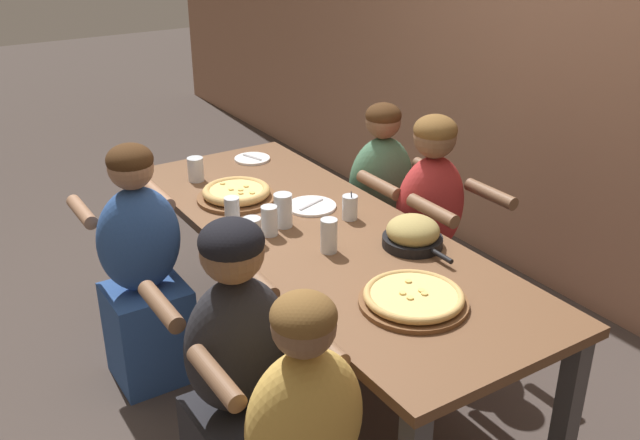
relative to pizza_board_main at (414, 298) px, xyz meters
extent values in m
plane|color=#423833|center=(-0.66, 0.04, -0.78)|extent=(18.00, 18.00, 0.00)
cube|color=brown|center=(-0.66, 0.04, -0.05)|extent=(2.23, 0.82, 0.04)
cube|color=#4C4C51|center=(-1.72, -0.30, -0.42)|extent=(0.07, 0.07, 0.72)
cube|color=#4C4C51|center=(-1.72, 0.39, -0.42)|extent=(0.07, 0.07, 0.72)
cube|color=#4C4C51|center=(0.39, 0.39, -0.42)|extent=(0.07, 0.07, 0.72)
cylinder|color=brown|center=(0.00, 0.00, -0.02)|extent=(0.38, 0.38, 0.02)
torus|color=tan|center=(0.00, 0.00, 0.01)|extent=(0.35, 0.35, 0.03)
cylinder|color=#E5C675|center=(0.00, 0.00, 0.00)|extent=(0.30, 0.30, 0.02)
cylinder|color=#E5C166|center=(-0.02, -0.03, 0.02)|extent=(0.02, 0.02, 0.01)
cylinder|color=#E5C166|center=(0.02, 0.03, 0.02)|extent=(0.02, 0.02, 0.01)
cylinder|color=#E5C166|center=(0.02, -0.03, 0.02)|extent=(0.02, 0.02, 0.01)
cylinder|color=#E5C166|center=(0.00, 0.03, 0.02)|extent=(0.02, 0.02, 0.01)
cylinder|color=#E5C166|center=(-0.07, 0.04, 0.02)|extent=(0.02, 0.02, 0.01)
cylinder|color=brown|center=(-1.15, -0.10, -0.02)|extent=(0.36, 0.36, 0.02)
torus|color=tan|center=(-1.15, -0.10, 0.02)|extent=(0.31, 0.31, 0.04)
cylinder|color=#E5C675|center=(-1.15, -0.10, 0.01)|extent=(0.26, 0.26, 0.03)
cylinder|color=#E5C166|center=(-1.15, -0.05, 0.03)|extent=(0.02, 0.02, 0.01)
cylinder|color=#E5C166|center=(-1.24, -0.13, 0.03)|extent=(0.02, 0.02, 0.01)
cylinder|color=#E5C166|center=(-1.09, -0.11, 0.03)|extent=(0.02, 0.02, 0.01)
cylinder|color=#E5C166|center=(-1.12, -0.09, 0.03)|extent=(0.02, 0.02, 0.01)
cylinder|color=#E5C166|center=(-1.15, -0.12, 0.03)|extent=(0.02, 0.02, 0.01)
cylinder|color=#E5C166|center=(-1.06, -0.06, 0.03)|extent=(0.02, 0.02, 0.01)
cylinder|color=black|center=(-0.35, 0.28, -0.01)|extent=(0.24, 0.24, 0.04)
cylinder|color=black|center=(-0.17, 0.28, 0.00)|extent=(0.11, 0.02, 0.02)
ellipsoid|color=tan|center=(-0.35, 0.28, 0.04)|extent=(0.21, 0.21, 0.12)
cylinder|color=white|center=(-1.58, 0.21, -0.02)|extent=(0.19, 0.19, 0.01)
cube|color=#B7B7BC|center=(-1.58, 0.21, -0.01)|extent=(0.13, 0.05, 0.01)
cylinder|color=white|center=(-0.89, 0.14, -0.02)|extent=(0.22, 0.22, 0.01)
cube|color=#B7B7BC|center=(-0.89, 0.14, -0.01)|extent=(0.06, 0.15, 0.01)
cylinder|color=silver|center=(-0.70, 0.22, 0.03)|extent=(0.07, 0.07, 0.11)
cylinder|color=#1EA8DB|center=(-0.70, 0.22, 0.01)|extent=(0.06, 0.06, 0.08)
cylinder|color=black|center=(-0.68, 0.22, 0.04)|extent=(0.00, 0.02, 0.13)
cylinder|color=silver|center=(-1.47, -0.16, 0.03)|extent=(0.08, 0.08, 0.12)
cylinder|color=black|center=(-1.47, -0.16, 0.01)|extent=(0.07, 0.07, 0.07)
cylinder|color=silver|center=(-0.72, -0.24, 0.03)|extent=(0.07, 0.07, 0.11)
cylinder|color=black|center=(-0.72, -0.24, 0.02)|extent=(0.07, 0.07, 0.08)
cylinder|color=silver|center=(-0.88, -0.25, 0.04)|extent=(0.06, 0.06, 0.14)
cylinder|color=silver|center=(-0.88, -0.25, 0.01)|extent=(0.06, 0.06, 0.08)
cylinder|color=silver|center=(-0.49, -0.03, 0.04)|extent=(0.07, 0.07, 0.14)
cylinder|color=silver|center=(-0.49, -0.03, 0.01)|extent=(0.06, 0.06, 0.08)
cylinder|color=silver|center=(-0.75, -0.15, 0.04)|extent=(0.07, 0.07, 0.12)
cylinder|color=silver|center=(-0.75, -0.15, 0.01)|extent=(0.06, 0.06, 0.06)
cylinder|color=silver|center=(-0.79, -0.06, 0.05)|extent=(0.08, 0.08, 0.14)
cylinder|color=silver|center=(-0.79, -0.06, 0.03)|extent=(0.07, 0.07, 0.11)
ellipsoid|color=gold|center=(0.24, -0.58, -0.09)|extent=(0.24, 0.36, 0.47)
sphere|color=brown|center=(0.24, -0.58, 0.23)|extent=(0.18, 0.18, 0.18)
ellipsoid|color=brown|center=(0.24, -0.58, 0.26)|extent=(0.18, 0.18, 0.12)
cylinder|color=brown|center=(0.04, -0.76, 0.00)|extent=(0.28, 0.06, 0.06)
cylinder|color=brown|center=(0.04, -0.41, 0.00)|extent=(0.28, 0.06, 0.06)
cube|color=#2D5193|center=(-1.11, -0.58, -0.55)|extent=(0.32, 0.34, 0.46)
ellipsoid|color=#2D5193|center=(-1.11, -0.58, -0.08)|extent=(0.24, 0.36, 0.48)
sphere|color=#9E7051|center=(-1.11, -0.58, 0.24)|extent=(0.19, 0.19, 0.19)
ellipsoid|color=#422814|center=(-1.11, -0.58, 0.28)|extent=(0.19, 0.19, 0.13)
cylinder|color=#9E7051|center=(-1.31, -0.76, 0.01)|extent=(0.28, 0.06, 0.06)
cylinder|color=#9E7051|center=(-1.31, -0.41, 0.01)|extent=(0.28, 0.06, 0.06)
cube|color=#477556|center=(-1.07, 0.67, -0.55)|extent=(0.32, 0.34, 0.46)
ellipsoid|color=#477556|center=(-1.07, 0.67, -0.08)|extent=(0.24, 0.36, 0.48)
sphere|color=brown|center=(-1.07, 0.67, 0.24)|extent=(0.17, 0.17, 0.17)
ellipsoid|color=#422814|center=(-1.07, 0.67, 0.27)|extent=(0.18, 0.18, 0.12)
cylinder|color=brown|center=(-0.87, 0.84, 0.01)|extent=(0.28, 0.06, 0.06)
cylinder|color=brown|center=(-0.87, 0.50, 0.01)|extent=(0.28, 0.06, 0.06)
cube|color=#B22D2D|center=(-0.69, 0.67, -0.55)|extent=(0.32, 0.34, 0.46)
ellipsoid|color=#B22D2D|center=(-0.69, 0.67, -0.07)|extent=(0.24, 0.36, 0.49)
sphere|color=brown|center=(-0.69, 0.67, 0.26)|extent=(0.19, 0.19, 0.19)
ellipsoid|color=brown|center=(-0.69, 0.67, 0.30)|extent=(0.20, 0.20, 0.14)
cylinder|color=brown|center=(-0.49, 0.84, 0.02)|extent=(0.28, 0.06, 0.06)
cylinder|color=brown|center=(-0.49, 0.50, 0.02)|extent=(0.28, 0.06, 0.06)
ellipsoid|color=#232328|center=(-0.18, -0.58, -0.08)|extent=(0.24, 0.36, 0.49)
sphere|color=brown|center=(-0.18, -0.58, 0.26)|extent=(0.20, 0.20, 0.20)
ellipsoid|color=black|center=(-0.18, -0.58, 0.30)|extent=(0.21, 0.21, 0.14)
cylinder|color=brown|center=(-0.38, -0.76, 0.02)|extent=(0.28, 0.06, 0.06)
cylinder|color=brown|center=(-0.38, -0.41, 0.02)|extent=(0.28, 0.06, 0.06)
camera|label=1|loc=(1.59, -1.39, 1.26)|focal=40.00mm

